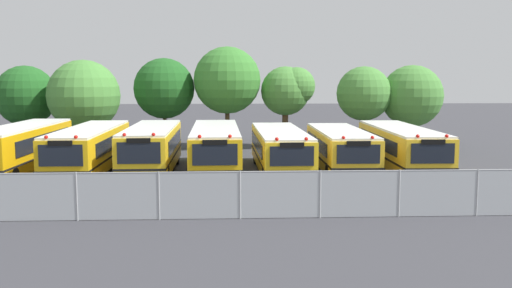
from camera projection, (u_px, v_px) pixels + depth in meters
The scene contains 16 objects.
ground_plane at pixel (216, 173), 30.78m from camera, with size 160.00×160.00×0.00m, color #38383D.
school_bus_0 at pixel (21, 148), 30.25m from camera, with size 2.58×10.73×2.78m.
school_bus_1 at pixel (90, 148), 30.39m from camera, with size 2.52×10.78×2.66m.
school_bus_2 at pixel (152, 148), 30.55m from camera, with size 2.63×9.88×2.70m.
school_bus_3 at pixel (215, 148), 30.69m from camera, with size 2.81×10.90×2.66m.
school_bus_4 at pixel (280, 149), 30.68m from camera, with size 2.76×10.40×2.51m.
school_bus_5 at pixel (340, 149), 30.91m from camera, with size 2.67×9.36×2.50m.
school_bus_6 at pixel (401, 147), 31.29m from camera, with size 2.73×10.62×2.60m.
tree_0 at pixel (25, 95), 40.99m from camera, with size 4.46×4.46×6.13m.
tree_1 at pixel (85, 96), 39.73m from camera, with size 5.14×5.14×6.50m.
tree_2 at pixel (163, 88), 41.72m from camera, with size 4.54×4.54×6.69m.
tree_3 at pixel (225, 81), 40.97m from camera, with size 4.95×4.95×7.52m.
tree_4 at pixel (289, 90), 41.38m from camera, with size 4.02×3.65×6.07m.
tree_5 at pixel (362, 94), 40.66m from camera, with size 3.99×3.99×6.06m.
tree_6 at pixel (413, 95), 41.07m from camera, with size 4.57×4.57×6.16m.
chainlink_fence at pixel (200, 194), 20.64m from camera, with size 27.11×0.07×1.82m.
Camera 1 is at (0.82, -30.44, 5.28)m, focal length 39.04 mm.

